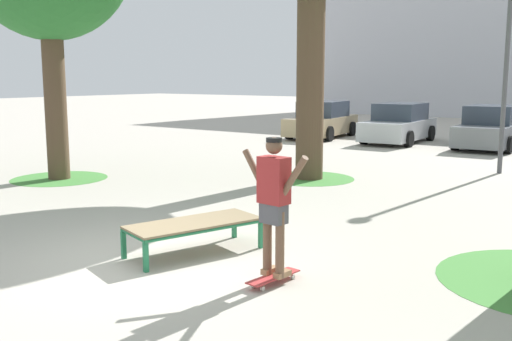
{
  "coord_description": "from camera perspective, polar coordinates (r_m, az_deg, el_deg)",
  "views": [
    {
      "loc": [
        5.74,
        -5.32,
        2.48
      ],
      "look_at": [
        0.3,
        2.21,
        1.0
      ],
      "focal_mm": 41.16,
      "sensor_mm": 36.0,
      "label": 1
    }
  ],
  "objects": [
    {
      "name": "grass_patch_mid_back",
      "position": [
        14.59,
        5.17,
        -0.75
      ],
      "size": [
        2.23,
        2.23,
        0.01
      ],
      "primitive_type": "cylinder",
      "color": "#47893D",
      "rests_on": "ground"
    },
    {
      "name": "skater",
      "position": [
        6.98,
        1.75,
        -2.6
      ],
      "size": [
        1.0,
        0.32,
        1.69
      ],
      "color": "brown",
      "rests_on": "skateboard"
    },
    {
      "name": "skateboard",
      "position": [
        7.25,
        1.7,
        -10.33
      ],
      "size": [
        0.29,
        0.82,
        0.09
      ],
      "color": "#B23333",
      "rests_on": "ground"
    },
    {
      "name": "ground_plane",
      "position": [
        8.21,
        -10.92,
        -8.71
      ],
      "size": [
        120.0,
        120.0,
        0.0
      ],
      "primitive_type": "plane",
      "color": "#B2AA9E"
    },
    {
      "name": "car_tan",
      "position": [
        24.6,
        6.43,
        4.83
      ],
      "size": [
        2.3,
        4.38,
        1.5
      ],
      "color": "tan",
      "rests_on": "ground"
    },
    {
      "name": "light_post",
      "position": [
        16.46,
        23.38,
        13.02
      ],
      "size": [
        0.36,
        0.36,
        5.83
      ],
      "color": "#4C4C51",
      "rests_on": "ground"
    },
    {
      "name": "car_grey",
      "position": [
        22.31,
        21.83,
        3.81
      ],
      "size": [
        2.08,
        4.28,
        1.5
      ],
      "color": "slate",
      "rests_on": "ground"
    },
    {
      "name": "grass_patch_near_left",
      "position": [
        15.3,
        -18.55,
        -0.73
      ],
      "size": [
        2.32,
        2.32,
        0.01
      ],
      "primitive_type": "cylinder",
      "color": "#47893D",
      "rests_on": "ground"
    },
    {
      "name": "skate_box",
      "position": [
        8.38,
        -6.04,
        -5.27
      ],
      "size": [
        1.31,
        2.04,
        0.46
      ],
      "color": "#237A4C",
      "rests_on": "ground"
    },
    {
      "name": "car_silver",
      "position": [
        23.21,
        13.73,
        4.37
      ],
      "size": [
        2.08,
        4.28,
        1.5
      ],
      "color": "#B7BABF",
      "rests_on": "ground"
    }
  ]
}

